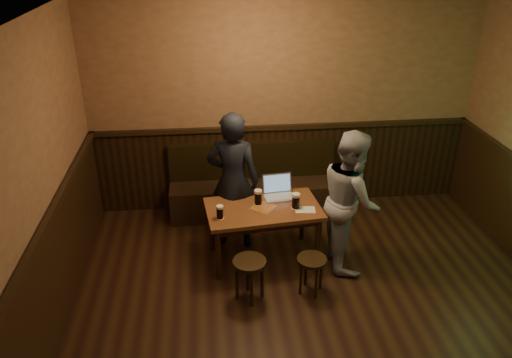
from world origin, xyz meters
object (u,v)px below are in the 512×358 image
at_px(person_suit, 233,181).
at_px(person_grey, 350,200).
at_px(pint_mid, 258,197).
at_px(stool_right, 312,265).
at_px(laptop, 278,191).
at_px(pub_table, 263,214).
at_px(bench, 254,191).
at_px(pint_right, 296,201).
at_px(stool_left, 250,268).
at_px(pint_left, 220,212).

xyz_separation_m(person_suit, person_grey, (1.25, -0.50, -0.04)).
height_order(pint_mid, person_grey, person_grey).
xyz_separation_m(stool_right, laptop, (-0.22, 0.91, 0.40)).
xyz_separation_m(pub_table, person_suit, (-0.31, 0.36, 0.25)).
height_order(bench, pint_right, bench).
height_order(bench, stool_left, bench).
bearing_deg(pint_right, laptop, 116.12).
distance_m(stool_left, pint_right, 0.95).
height_order(stool_right, pint_mid, pint_mid).
relative_size(pub_table, laptop, 3.61).
relative_size(pint_left, pint_mid, 0.87).
xyz_separation_m(stool_left, person_suit, (-0.09, 1.05, 0.47)).
xyz_separation_m(pub_table, pint_right, (0.36, -0.05, 0.18)).
xyz_separation_m(pub_table, laptop, (0.21, 0.26, 0.15)).
bearing_deg(pint_right, stool_right, -83.08).
bearing_deg(stool_right, laptop, 103.76).
relative_size(bench, person_grey, 1.38).
height_order(bench, stool_right, bench).
bearing_deg(bench, stool_left, -97.12).
relative_size(laptop, person_grey, 0.23).
relative_size(bench, stool_left, 4.74).
bearing_deg(person_grey, person_suit, 69.46).
bearing_deg(laptop, pint_right, -70.15).
xyz_separation_m(pint_mid, person_suit, (-0.26, 0.28, 0.07)).
bearing_deg(bench, pint_left, -111.26).
relative_size(pint_right, laptop, 0.49).
relative_size(stool_right, laptop, 1.14).
height_order(stool_right, pint_left, pint_left).
height_order(pub_table, person_suit, person_suit).
height_order(stool_left, laptop, laptop).
bearing_deg(pint_right, pint_left, -171.04).
height_order(pub_table, stool_right, pub_table).
bearing_deg(stool_left, pint_mid, 77.44).
relative_size(pint_right, person_grey, 0.11).
height_order(bench, pint_left, bench).
bearing_deg(pint_right, person_suit, 148.29).
height_order(pint_right, person_suit, person_suit).
bearing_deg(laptop, person_grey, -34.63).
bearing_deg(pint_mid, pint_right, -18.19).
bearing_deg(person_suit, person_grey, 172.53).
bearing_deg(bench, person_grey, -52.11).
xyz_separation_m(pint_left, person_grey, (1.43, 0.04, 0.05)).
distance_m(pint_left, person_suit, 0.58).
relative_size(bench, pint_right, 12.23).
height_order(stool_left, stool_right, stool_left).
bearing_deg(laptop, stool_left, -120.54).
distance_m(bench, pint_left, 1.41).
relative_size(pint_left, pint_right, 0.86).
distance_m(stool_right, person_suit, 1.35).
height_order(laptop, person_grey, person_grey).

